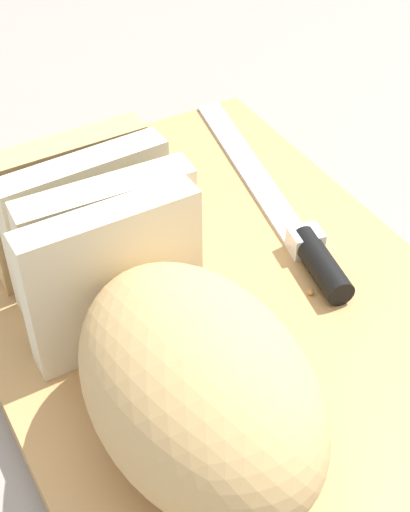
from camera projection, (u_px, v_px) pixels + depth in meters
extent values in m
plane|color=gray|center=(205.00, 308.00, 0.54)|extent=(3.00, 3.00, 0.00)
cube|color=tan|center=(205.00, 298.00, 0.54)|extent=(0.44, 0.33, 0.02)
ellipsoid|color=tan|center=(198.00, 387.00, 0.40)|extent=(0.18, 0.12, 0.11)
cube|color=beige|center=(114.00, 279.00, 0.46)|extent=(0.03, 0.11, 0.11)
cube|color=beige|center=(109.00, 249.00, 0.48)|extent=(0.03, 0.11, 0.11)
cube|color=beige|center=(90.00, 226.00, 0.50)|extent=(0.03, 0.12, 0.11)
cube|color=tan|center=(70.00, 205.00, 0.52)|extent=(0.03, 0.11, 0.11)
cube|color=silver|center=(249.00, 168.00, 0.64)|extent=(0.22, 0.06, 0.00)
cylinder|color=black|center=(321.00, 265.00, 0.53)|extent=(0.07, 0.03, 0.02)
cube|color=silver|center=(302.00, 238.00, 0.56)|extent=(0.02, 0.03, 0.02)
sphere|color=#A8753D|center=(255.00, 311.00, 0.51)|extent=(0.01, 0.01, 0.01)
sphere|color=#A8753D|center=(311.00, 292.00, 0.52)|extent=(0.00, 0.00, 0.00)
sphere|color=#A8753D|center=(195.00, 235.00, 0.57)|extent=(0.01, 0.01, 0.01)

